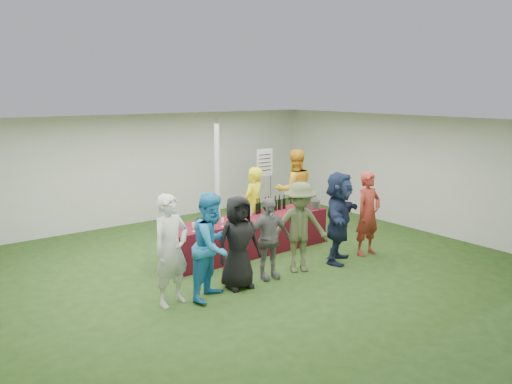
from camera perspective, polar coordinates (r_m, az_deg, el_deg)
ground at (r=9.57m, az=-2.99°, el=-8.39°), size 60.00×60.00×0.00m
tent at (r=10.45m, az=-4.44°, el=0.98°), size 10.00×10.00×10.00m
serving_table at (r=10.14m, az=-0.91°, el=-4.98°), size 3.60×0.80×0.75m
wine_bottles at (r=10.53m, az=1.61°, el=-1.57°), size 0.82×0.12×0.32m
wine_glasses at (r=9.53m, az=-2.44°, el=-3.05°), size 2.76×0.13×0.16m
water_bottle at (r=10.14m, az=-0.70°, el=-2.19°), size 0.07×0.07×0.23m
bar_towel at (r=11.07m, az=5.74°, el=-1.54°), size 0.25×0.18×0.03m
dump_bucket at (r=10.85m, az=6.65°, el=-1.42°), size 0.27×0.27×0.18m
wine_list_sign at (r=12.82m, az=0.99°, el=2.81°), size 0.50×0.03×1.80m
staff_pourer at (r=10.55m, az=-0.36°, el=-1.70°), size 0.73×0.62×1.69m
staff_back at (r=11.80m, az=4.42°, el=0.26°), size 1.12×1.00×1.92m
customer_0 at (r=7.75m, az=-9.68°, el=-6.56°), size 0.71×0.54×1.74m
customer_1 at (r=7.92m, az=-4.98°, el=-6.15°), size 1.05×0.98×1.72m
customer_2 at (r=8.31m, az=-2.02°, el=-5.77°), size 0.82×0.58×1.58m
customer_3 at (r=8.72m, az=1.40°, el=-5.34°), size 0.89×0.48×1.45m
customer_4 at (r=9.06m, az=5.01°, el=-4.04°), size 1.23×1.00×1.66m
customer_5 at (r=9.66m, az=9.43°, el=-2.87°), size 1.64×1.36×1.76m
customer_6 at (r=10.21m, az=12.68°, el=-2.43°), size 0.62×0.41×1.69m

